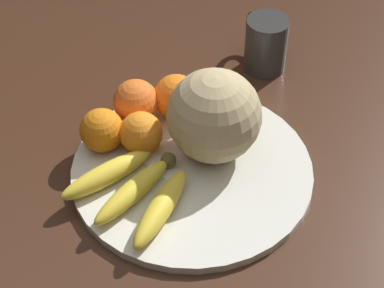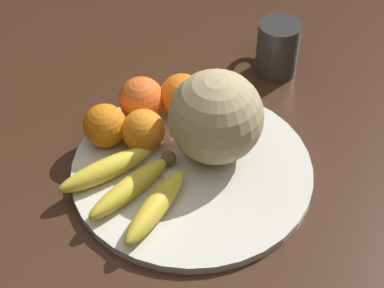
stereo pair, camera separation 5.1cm
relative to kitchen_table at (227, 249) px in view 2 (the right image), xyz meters
name	(u,v)px [view 2 (the right image)]	position (x,y,z in m)	size (l,w,h in m)	color
kitchen_table	(227,249)	(0.00, 0.00, 0.00)	(1.32, 1.05, 0.72)	#3D2316
fruit_bowl	(192,170)	(-0.08, -0.06, 0.10)	(0.37, 0.37, 0.01)	silver
melon	(216,117)	(-0.11, -0.02, 0.18)	(0.15, 0.15, 0.15)	tan
banana_bunch	(131,187)	(-0.02, -0.15, 0.12)	(0.20, 0.20, 0.03)	brown
orange_front_left	(105,126)	(-0.13, -0.20, 0.14)	(0.07, 0.07, 0.07)	orange
orange_front_right	(141,99)	(-0.19, -0.14, 0.14)	(0.07, 0.07, 0.07)	orange
orange_mid_center	(182,96)	(-0.20, -0.08, 0.14)	(0.07, 0.07, 0.07)	orange
orange_back_left	(143,131)	(-0.12, -0.13, 0.14)	(0.07, 0.07, 0.07)	orange
produce_tag	(157,162)	(-0.08, -0.11, 0.11)	(0.07, 0.07, 0.00)	white
ceramic_mug	(277,47)	(-0.34, 0.09, 0.14)	(0.11, 0.08, 0.10)	#2D2D2D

